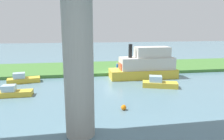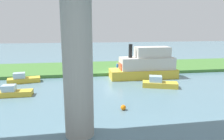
% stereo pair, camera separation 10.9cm
% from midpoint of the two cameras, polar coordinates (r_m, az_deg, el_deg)
% --- Properties ---
extents(ground_plane, '(160.00, 160.00, 0.00)m').
position_cam_midpoint_polar(ground_plane, '(33.45, 0.12, -1.64)').
color(ground_plane, slate).
extents(grassy_bank, '(80.00, 12.00, 0.50)m').
position_cam_midpoint_polar(grassy_bank, '(39.20, -1.35, 0.66)').
color(grassy_bank, '#427533').
rests_on(grassy_bank, ground).
extents(bridge_pylon, '(2.04, 2.04, 10.43)m').
position_cam_midpoint_polar(bridge_pylon, '(14.26, -9.13, 1.85)').
color(bridge_pylon, '#9E998E').
rests_on(bridge_pylon, ground).
extents(person_on_bank, '(0.46, 0.46, 1.39)m').
position_cam_midpoint_polar(person_on_bank, '(34.75, 1.57, 0.87)').
color(person_on_bank, '#2D334C').
rests_on(person_on_bank, grassy_bank).
extents(mooring_post, '(0.20, 0.20, 1.02)m').
position_cam_midpoint_polar(mooring_post, '(36.67, 9.80, 0.95)').
color(mooring_post, brown).
rests_on(mooring_post, grassy_bank).
extents(houseboat_blue, '(10.22, 3.46, 5.21)m').
position_cam_midpoint_polar(houseboat_blue, '(32.36, 9.22, 1.25)').
color(houseboat_blue, gold).
rests_on(houseboat_blue, ground).
extents(pontoon_yellow, '(4.51, 2.34, 1.43)m').
position_cam_midpoint_polar(pontoon_yellow, '(31.86, -23.07, -2.29)').
color(pontoon_yellow, gold).
rests_on(pontoon_yellow, ground).
extents(motorboat_white, '(3.92, 1.42, 1.30)m').
position_cam_midpoint_polar(motorboat_white, '(26.09, -25.32, -5.48)').
color(motorboat_white, gold).
rests_on(motorboat_white, ground).
extents(skiff_small, '(4.70, 2.94, 1.48)m').
position_cam_midpoint_polar(skiff_small, '(27.75, 12.78, -3.54)').
color(skiff_small, gold).
rests_on(skiff_small, ground).
extents(marker_buoy, '(0.50, 0.50, 0.50)m').
position_cam_midpoint_polar(marker_buoy, '(19.85, 3.27, -10.18)').
color(marker_buoy, orange).
rests_on(marker_buoy, ground).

